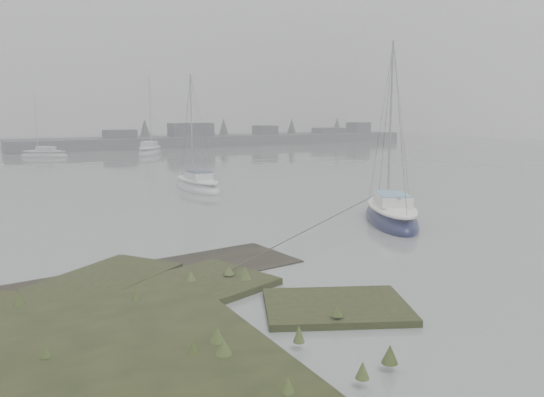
# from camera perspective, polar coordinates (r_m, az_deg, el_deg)

# --- Properties ---
(ground) EXTENTS (160.00, 160.00, 0.00)m
(ground) POSITION_cam_1_polar(r_m,az_deg,el_deg) (41.52, -19.40, 2.06)
(ground) COLOR slate
(ground) RESTS_ON ground
(far_shoreline) EXTENTS (60.00, 8.00, 4.15)m
(far_shoreline) POSITION_cam_1_polar(r_m,az_deg,el_deg) (80.14, -4.33, 6.41)
(far_shoreline) COLOR #4C4F51
(far_shoreline) RESTS_ON ground
(sailboat_main) EXTENTS (4.76, 6.27, 8.58)m
(sailboat_main) POSITION_cam_1_polar(r_m,az_deg,el_deg) (24.13, 12.67, -1.88)
(sailboat_main) COLOR #111539
(sailboat_main) RESTS_ON ground
(sailboat_white) EXTENTS (1.98, 5.54, 7.74)m
(sailboat_white) POSITION_cam_1_polar(r_m,az_deg,el_deg) (33.58, -8.03, 1.32)
(sailboat_white) COLOR silver
(sailboat_white) RESTS_ON ground
(sailboat_far_b) EXTENTS (5.30, 7.10, 9.69)m
(sailboat_far_b) POSITION_cam_1_polar(r_m,az_deg,el_deg) (63.09, -12.99, 4.93)
(sailboat_far_b) COLOR #ACB1B7
(sailboat_far_b) RESTS_ON ground
(sailboat_far_c) EXTENTS (5.34, 4.34, 7.42)m
(sailboat_far_c) POSITION_cam_1_polar(r_m,az_deg,el_deg) (62.83, -23.30, 4.33)
(sailboat_far_c) COLOR #9EA3A8
(sailboat_far_c) RESTS_ON ground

